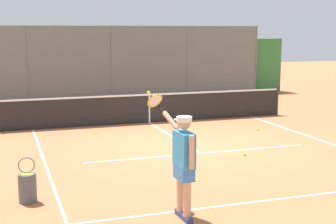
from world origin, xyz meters
TOP-DOWN VIEW (x-y plane):
  - ground_plane at (0.00, 0.00)m, footprint 60.00×60.00m
  - court_line_markings at (0.00, 1.25)m, footprint 7.56×8.09m
  - fence_backdrop at (0.00, -9.88)m, footprint 17.09×1.37m
  - tennis_net at (0.00, -3.51)m, footprint 9.71×0.09m
  - tennis_player at (1.92, 4.87)m, footprint 0.52×1.40m
  - tennis_ball_by_sideline at (-0.95, 1.51)m, footprint 0.07×0.07m
  - tennis_ball_mid_court at (-2.80, -1.23)m, footprint 0.07×0.07m
  - ball_basket at (4.27, 3.26)m, footprint 0.32×0.32m

SIDE VIEW (x-z plane):
  - ground_plane at x=0.00m, z-range 0.00..0.00m
  - court_line_markings at x=0.00m, z-range 0.00..0.01m
  - tennis_ball_by_sideline at x=-0.95m, z-range 0.00..0.07m
  - tennis_ball_mid_court at x=-2.80m, z-range 0.00..0.07m
  - ball_basket at x=4.27m, z-range -0.11..0.71m
  - tennis_net at x=0.00m, z-range -0.04..1.03m
  - tennis_player at x=1.92m, z-range 0.00..1.99m
  - fence_backdrop at x=0.00m, z-range -0.30..2.92m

